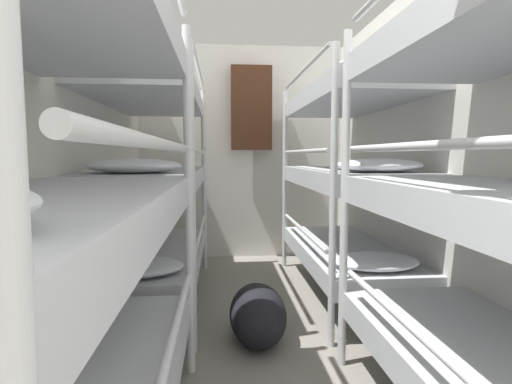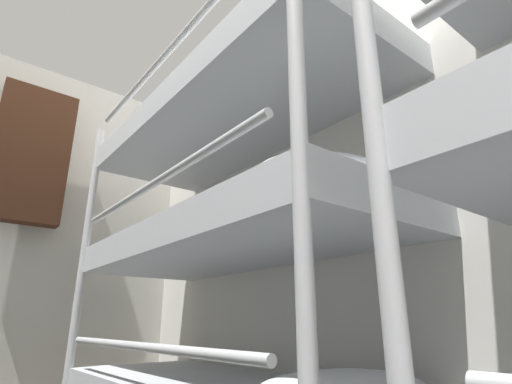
{
  "view_description": "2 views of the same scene",
  "coord_description": "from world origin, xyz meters",
  "px_view_note": "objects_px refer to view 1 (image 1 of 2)",
  "views": [
    {
      "loc": [
        -0.25,
        0.27,
        1.15
      ],
      "look_at": [
        -0.02,
        2.87,
        0.92
      ],
      "focal_mm": 28.0,
      "sensor_mm": 36.0,
      "label": 1
    },
    {
      "loc": [
        -0.21,
        1.92,
        0.63
      ],
      "look_at": [
        0.68,
        3.06,
        1.11
      ],
      "focal_mm": 28.0,
      "sensor_mm": 36.0,
      "label": 2
    }
  ],
  "objects_px": {
    "hanging_coat": "(251,108)",
    "duffel_bag": "(258,314)",
    "bunk_stack_left_near": "(30,217)",
    "bunk_stack_left_far": "(153,177)",
    "bunk_stack_right_far": "(348,176)"
  },
  "relations": [
    {
      "from": "bunk_stack_left_far",
      "to": "hanging_coat",
      "type": "distance_m",
      "value": 1.68
    },
    {
      "from": "bunk_stack_left_near",
      "to": "bunk_stack_left_far",
      "type": "relative_size",
      "value": 1.0
    },
    {
      "from": "bunk_stack_left_near",
      "to": "hanging_coat",
      "type": "relative_size",
      "value": 2.04
    },
    {
      "from": "bunk_stack_right_far",
      "to": "hanging_coat",
      "type": "height_order",
      "value": "hanging_coat"
    },
    {
      "from": "bunk_stack_left_near",
      "to": "bunk_stack_left_far",
      "type": "bearing_deg",
      "value": 90.0
    },
    {
      "from": "bunk_stack_left_near",
      "to": "bunk_stack_right_far",
      "type": "height_order",
      "value": "same"
    },
    {
      "from": "bunk_stack_right_far",
      "to": "bunk_stack_left_near",
      "type": "bearing_deg",
      "value": -127.64
    },
    {
      "from": "bunk_stack_left_far",
      "to": "duffel_bag",
      "type": "height_order",
      "value": "bunk_stack_left_far"
    },
    {
      "from": "hanging_coat",
      "to": "duffel_bag",
      "type": "bearing_deg",
      "value": -93.4
    },
    {
      "from": "bunk_stack_left_far",
      "to": "bunk_stack_right_far",
      "type": "height_order",
      "value": "same"
    },
    {
      "from": "bunk_stack_left_near",
      "to": "duffel_bag",
      "type": "relative_size",
      "value": 3.09
    },
    {
      "from": "bunk_stack_left_far",
      "to": "bunk_stack_right_far",
      "type": "distance_m",
      "value": 1.53
    },
    {
      "from": "bunk_stack_left_near",
      "to": "duffel_bag",
      "type": "bearing_deg",
      "value": 59.6
    },
    {
      "from": "duffel_bag",
      "to": "bunk_stack_left_near",
      "type": "bearing_deg",
      "value": -120.4
    },
    {
      "from": "duffel_bag",
      "to": "hanging_coat",
      "type": "bearing_deg",
      "value": 86.6
    }
  ]
}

